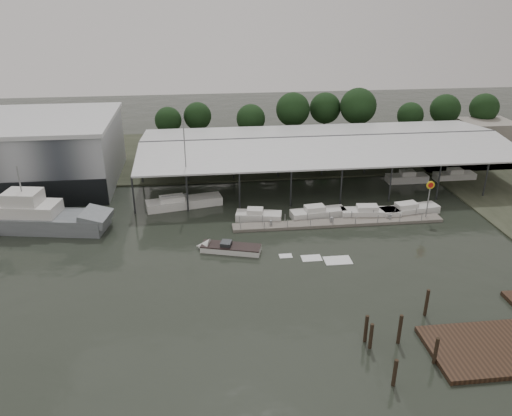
{
  "coord_description": "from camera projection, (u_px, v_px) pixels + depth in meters",
  "views": [
    {
      "loc": [
        -2.6,
        -47.61,
        28.67
      ],
      "look_at": [
        4.15,
        10.87,
        2.5
      ],
      "focal_mm": 35.0,
      "sensor_mm": 36.0,
      "label": 1
    }
  ],
  "objects": [
    {
      "name": "storage_warehouse",
      "position": [
        36.0,
        152.0,
        77.23
      ],
      "size": [
        24.5,
        20.5,
        10.5
      ],
      "color": "#9EA2A8",
      "rests_on": "ground"
    },
    {
      "name": "covered_boat_shed",
      "position": [
        323.0,
        140.0,
        79.84
      ],
      "size": [
        58.24,
        24.0,
        6.96
      ],
      "color": "silver",
      "rests_on": "ground"
    },
    {
      "name": "ground",
      "position": [
        230.0,
        270.0,
        55.13
      ],
      "size": [
        200.0,
        200.0,
        0.0
      ],
      "primitive_type": "plane",
      "color": "#232921",
      "rests_on": "ground"
    },
    {
      "name": "mooring_pilings",
      "position": [
        399.0,
        337.0,
        42.9
      ],
      "size": [
        7.21,
        8.81,
        3.53
      ],
      "color": "#2F2417",
      "rests_on": "ground"
    },
    {
      "name": "moored_cruiser_0",
      "position": [
        258.0,
        216.0,
        66.78
      ],
      "size": [
        6.37,
        3.37,
        1.7
      ],
      "rotation": [
        0.0,
        0.0,
        -0.2
      ],
      "color": "silver",
      "rests_on": "ground"
    },
    {
      "name": "moored_cruiser_1",
      "position": [
        318.0,
        213.0,
        67.62
      ],
      "size": [
        7.73,
        3.1,
        1.7
      ],
      "rotation": [
        0.0,
        0.0,
        0.12
      ],
      "color": "silver",
      "rests_on": "ground"
    },
    {
      "name": "distant_commercial_buildings",
      "position": [
        505.0,
        131.0,
        101.13
      ],
      "size": [
        22.0,
        8.0,
        4.0
      ],
      "color": "gray",
      "rests_on": "ground"
    },
    {
      "name": "moored_cruiser_2",
      "position": [
        370.0,
        212.0,
        67.75
      ],
      "size": [
        8.11,
        2.91,
        1.7
      ],
      "rotation": [
        0.0,
        0.0,
        -0.09
      ],
      "color": "silver",
      "rests_on": "ground"
    },
    {
      "name": "white_sailboat",
      "position": [
        183.0,
        202.0,
        70.76
      ],
      "size": [
        10.94,
        4.65,
        13.47
      ],
      "rotation": [
        0.0,
        0.0,
        0.2
      ],
      "color": "silver",
      "rests_on": "ground"
    },
    {
      "name": "horizon_tree_line",
      "position": [
        336.0,
        111.0,
        98.89
      ],
      "size": [
        69.92,
        10.04,
        10.71
      ],
      "color": "black",
      "rests_on": "ground"
    },
    {
      "name": "moored_cruiser_3",
      "position": [
        409.0,
        210.0,
        68.53
      ],
      "size": [
        8.61,
        3.54,
        1.7
      ],
      "rotation": [
        0.0,
        0.0,
        0.16
      ],
      "color": "silver",
      "rests_on": "ground"
    },
    {
      "name": "shell_fuel_sign",
      "position": [
        429.0,
        193.0,
        65.44
      ],
      "size": [
        1.1,
        0.18,
        5.55
      ],
      "color": "gray",
      "rests_on": "ground"
    },
    {
      "name": "land_strip_far",
      "position": [
        215.0,
        154.0,
        93.22
      ],
      "size": [
        140.0,
        30.0,
        0.3
      ],
      "color": "#3F4433",
      "rests_on": "ground"
    },
    {
      "name": "speedboat_underway",
      "position": [
        226.0,
        248.0,
        58.94
      ],
      "size": [
        18.3,
        6.93,
        2.0
      ],
      "rotation": [
        0.0,
        0.0,
        2.86
      ],
      "color": "silver",
      "rests_on": "ground"
    },
    {
      "name": "grey_trawler",
      "position": [
        36.0,
        218.0,
        63.91
      ],
      "size": [
        19.2,
        7.66,
        8.84
      ],
      "rotation": [
        0.0,
        0.0,
        -0.17
      ],
      "color": "slate",
      "rests_on": "ground"
    },
    {
      "name": "floating_dock",
      "position": [
        338.0,
        223.0,
        65.7
      ],
      "size": [
        28.0,
        2.0,
        1.4
      ],
      "color": "slate",
      "rests_on": "ground"
    }
  ]
}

